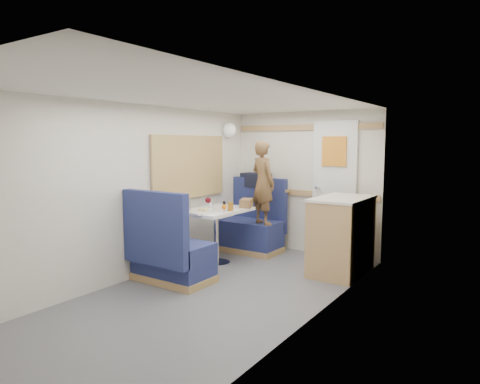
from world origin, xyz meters
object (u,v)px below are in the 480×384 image
Objects in this scene: duffel_bag at (256,180)px; bread_loaf at (246,203)px; bench_near at (170,256)px; cheese_block at (203,210)px; galley_counter at (341,235)px; tray at (203,212)px; bench_far at (252,230)px; beer_glass at (230,206)px; tumbler_left at (188,207)px; salt_grinder at (210,205)px; orange_fruit at (224,207)px; wine_glass at (208,201)px; dome_light at (229,130)px; pepper_grinder at (224,205)px; person at (263,183)px; dinette_table at (216,221)px.

duffel_bag is 1.72× the size of bread_loaf.
cheese_block is at bearing 86.89° from bench_near.
tray is (-1.43, -0.85, 0.26)m from galley_counter.
tray is (0.04, 0.56, 0.43)m from bench_near.
bench_near is 2.04m from galley_counter.
galley_counter is at bearing -12.10° from bench_far.
beer_glass is at bearing -89.62° from bread_loaf.
cheese_block is 0.81× the size of tumbler_left.
salt_grinder is (-1.54, -0.58, 0.30)m from galley_counter.
bench_far is at bearing 90.00° from bench_near.
duffel_bag is 4.51× the size of cheese_block.
orange_fruit is 0.22m from wine_glass.
bench_near is 0.70m from tumbler_left.
orange_fruit is 0.44m from bread_loaf.
salt_grinder reaches higher than orange_fruit.
duffel_bag is 1.51m from tumbler_left.
bench_near is at bearing -80.63° from duffel_bag.
dome_light is 0.84m from duffel_bag.
cheese_block is (0.42, -1.15, -0.99)m from dome_light.
galley_counter is (1.86, -0.30, -1.28)m from dome_light.
bench_near is 10.89× the size of pepper_grinder.
duffel_bag is at bearing 110.15° from bench_far.
pepper_grinder is (0.20, 0.48, -0.01)m from tumbler_left.
salt_grinder is (-0.13, -0.14, 0.00)m from pepper_grinder.
pepper_grinder is at bearing 46.58° from salt_grinder.
tray is 0.03m from cheese_block.
bench_far is 0.80m from person.
wine_glass is at bearing -147.16° from beer_glass.
bench_far is 1.73m from bench_near.
bench_near is 0.72m from cheese_block.
bench_far is 10.67× the size of cheese_block.
wine_glass is at bearing -60.87° from salt_grinder.
dinette_table is 3.55× the size of bread_loaf.
beer_glass is at bearing 105.75° from person.
orange_fruit is (0.18, -0.93, 0.47)m from bench_far.
galley_counter reaches higher than tumbler_left.
galley_counter is at bearing 8.05° from bread_loaf.
bench_near is at bearing -93.11° from cheese_block.
tumbler_left is at bearing -85.39° from duffel_bag.
bench_far is at bearing 114.40° from bread_loaf.
dome_light reaches higher than bread_loaf.
galley_counter reaches higher than cheese_block.
bench_near is at bearing -77.18° from dome_light.
beer_glass is (0.23, 0.15, -0.07)m from wine_glass.
wine_glass is at bearing 103.95° from cheese_block.
tray is at bearing -119.73° from orange_fruit.
dinette_table is 5.48× the size of wine_glass.
person is 0.90m from wine_glass.
pepper_grinder is (0.05, -0.76, 0.47)m from bench_far.
dome_light is 0.45× the size of duffel_bag.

